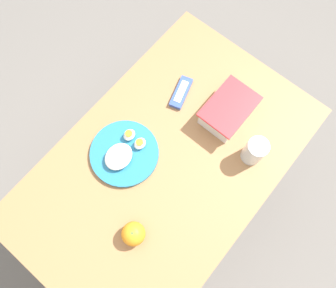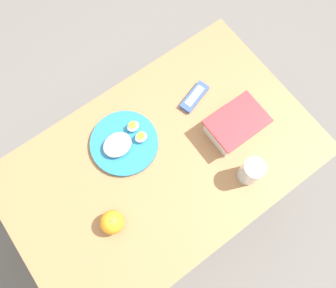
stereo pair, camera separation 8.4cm
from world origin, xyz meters
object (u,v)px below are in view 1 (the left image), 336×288
at_px(food_container, 228,111).
at_px(orange_fruit, 133,234).
at_px(rice_plate, 124,153).
at_px(drinking_glass, 255,151).
at_px(candy_bar, 181,92).

relative_size(food_container, orange_fruit, 2.55).
bearing_deg(rice_plate, drinking_glass, 129.04).
bearing_deg(orange_fruit, drinking_glass, 163.48).
bearing_deg(orange_fruit, rice_plate, -131.11).
distance_m(rice_plate, candy_bar, 0.31).
bearing_deg(drinking_glass, candy_bar, -95.24).
relative_size(food_container, rice_plate, 0.82).
relative_size(candy_bar, drinking_glass, 1.18).
xyz_separation_m(food_container, candy_bar, (0.04, -0.18, -0.03)).
bearing_deg(food_container, candy_bar, -78.24).
xyz_separation_m(orange_fruit, candy_bar, (-0.49, -0.20, -0.03)).
xyz_separation_m(orange_fruit, rice_plate, (-0.18, -0.21, -0.02)).
height_order(orange_fruit, rice_plate, orange_fruit).
bearing_deg(candy_bar, rice_plate, -0.87).
distance_m(rice_plate, drinking_glass, 0.45).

